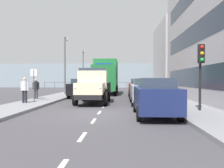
{
  "coord_description": "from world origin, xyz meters",
  "views": [
    {
      "loc": [
        -1.16,
        10.93,
        1.66
      ],
      "look_at": [
        -0.08,
        -12.77,
        1.2
      ],
      "focal_mm": 36.98,
      "sensor_mm": 36.0,
      "label": 1
    }
  ],
  "objects_px": {
    "car_maroon_oppositeside_1": "(90,86)",
    "pedestrian_with_bag": "(25,88)",
    "street_sign": "(34,79)",
    "car_navy_kerbside_near": "(155,97)",
    "car_silver_kerbside_1": "(144,91)",
    "car_red_kerbside_2": "(139,88)",
    "traffic_light_near": "(201,63)",
    "pedestrian_couple_b": "(36,87)",
    "lorry_cargo_green": "(106,76)",
    "lamp_post_far": "(83,66)",
    "lamp_post_promenade": "(65,60)",
    "car_black_oppositeside_0": "(81,88)",
    "truck_vintage_cream": "(93,86)"
  },
  "relations": [
    {
      "from": "car_black_oppositeside_0",
      "to": "lamp_post_promenade",
      "type": "bearing_deg",
      "value": -54.11
    },
    {
      "from": "street_sign",
      "to": "car_navy_kerbside_near",
      "type": "bearing_deg",
      "value": 144.01
    },
    {
      "from": "car_silver_kerbside_1",
      "to": "car_maroon_oppositeside_1",
      "type": "relative_size",
      "value": 0.94
    },
    {
      "from": "truck_vintage_cream",
      "to": "lamp_post_promenade",
      "type": "xyz_separation_m",
      "value": [
        3.98,
        -8.16,
        2.56
      ]
    },
    {
      "from": "lamp_post_promenade",
      "to": "street_sign",
      "type": "xyz_separation_m",
      "value": [
        0.24,
        7.97,
        -2.05
      ]
    },
    {
      "from": "car_red_kerbside_2",
      "to": "traffic_light_near",
      "type": "relative_size",
      "value": 1.41
    },
    {
      "from": "truck_vintage_cream",
      "to": "lamp_post_promenade",
      "type": "relative_size",
      "value": 0.95
    },
    {
      "from": "truck_vintage_cream",
      "to": "car_red_kerbside_2",
      "type": "distance_m",
      "value": 5.99
    },
    {
      "from": "lorry_cargo_green",
      "to": "car_maroon_oppositeside_1",
      "type": "bearing_deg",
      "value": -19.93
    },
    {
      "from": "car_maroon_oppositeside_1",
      "to": "pedestrian_with_bag",
      "type": "xyz_separation_m",
      "value": [
        2.55,
        12.18,
        0.22
      ]
    },
    {
      "from": "pedestrian_with_bag",
      "to": "lamp_post_promenade",
      "type": "xyz_separation_m",
      "value": [
        -0.32,
        -9.34,
        2.62
      ]
    },
    {
      "from": "car_navy_kerbside_near",
      "to": "lamp_post_far",
      "type": "bearing_deg",
      "value": -73.13
    },
    {
      "from": "car_navy_kerbside_near",
      "to": "car_red_kerbside_2",
      "type": "bearing_deg",
      "value": -90.0
    },
    {
      "from": "car_navy_kerbside_near",
      "to": "lamp_post_promenade",
      "type": "distance_m",
      "value": 15.74
    },
    {
      "from": "lorry_cargo_green",
      "to": "street_sign",
      "type": "xyz_separation_m",
      "value": [
        4.38,
        10.12,
        -0.39
      ]
    },
    {
      "from": "car_navy_kerbside_near",
      "to": "lamp_post_promenade",
      "type": "relative_size",
      "value": 0.7
    },
    {
      "from": "traffic_light_near",
      "to": "car_red_kerbside_2",
      "type": "bearing_deg",
      "value": -75.95
    },
    {
      "from": "car_maroon_oppositeside_1",
      "to": "car_silver_kerbside_1",
      "type": "bearing_deg",
      "value": 114.7
    },
    {
      "from": "car_navy_kerbside_near",
      "to": "street_sign",
      "type": "xyz_separation_m",
      "value": [
        7.7,
        -5.59,
        0.79
      ]
    },
    {
      "from": "car_maroon_oppositeside_1",
      "to": "car_black_oppositeside_0",
      "type": "bearing_deg",
      "value": 90.0
    },
    {
      "from": "truck_vintage_cream",
      "to": "car_silver_kerbside_1",
      "type": "bearing_deg",
      "value": 174.13
    },
    {
      "from": "lorry_cargo_green",
      "to": "lamp_post_far",
      "type": "distance_m",
      "value": 9.83
    },
    {
      "from": "lamp_post_far",
      "to": "car_silver_kerbside_1",
      "type": "bearing_deg",
      "value": 110.9
    },
    {
      "from": "pedestrian_with_bag",
      "to": "pedestrian_couple_b",
      "type": "height_order",
      "value": "pedestrian_with_bag"
    },
    {
      "from": "truck_vintage_cream",
      "to": "car_silver_kerbside_1",
      "type": "xyz_separation_m",
      "value": [
        -3.49,
        0.36,
        -0.28
      ]
    },
    {
      "from": "car_navy_kerbside_near",
      "to": "car_maroon_oppositeside_1",
      "type": "xyz_separation_m",
      "value": [
        5.23,
        -16.41,
        0.0
      ]
    },
    {
      "from": "car_red_kerbside_2",
      "to": "car_navy_kerbside_near",
      "type": "bearing_deg",
      "value": 90.0
    },
    {
      "from": "car_navy_kerbside_near",
      "to": "car_black_oppositeside_0",
      "type": "distance_m",
      "value": 11.71
    },
    {
      "from": "lamp_post_promenade",
      "to": "street_sign",
      "type": "height_order",
      "value": "lamp_post_promenade"
    },
    {
      "from": "car_maroon_oppositeside_1",
      "to": "lamp_post_promenade",
      "type": "height_order",
      "value": "lamp_post_promenade"
    },
    {
      "from": "pedestrian_couple_b",
      "to": "lamp_post_far",
      "type": "xyz_separation_m",
      "value": [
        -0.77,
        -17.23,
        2.65
      ]
    },
    {
      "from": "pedestrian_with_bag",
      "to": "lamp_post_promenade",
      "type": "height_order",
      "value": "lamp_post_promenade"
    },
    {
      "from": "pedestrian_with_bag",
      "to": "street_sign",
      "type": "xyz_separation_m",
      "value": [
        -0.08,
        -1.37,
        0.57
      ]
    },
    {
      "from": "car_black_oppositeside_0",
      "to": "car_silver_kerbside_1",
      "type": "bearing_deg",
      "value": 133.87
    },
    {
      "from": "car_navy_kerbside_near",
      "to": "lamp_post_far",
      "type": "height_order",
      "value": "lamp_post_far"
    },
    {
      "from": "truck_vintage_cream",
      "to": "car_navy_kerbside_near",
      "type": "relative_size",
      "value": 1.35
    },
    {
      "from": "lorry_cargo_green",
      "to": "pedestrian_with_bag",
      "type": "distance_m",
      "value": 12.36
    },
    {
      "from": "pedestrian_couple_b",
      "to": "street_sign",
      "type": "xyz_separation_m",
      "value": [
        -0.5,
        1.67,
        0.62
      ]
    },
    {
      "from": "pedestrian_with_bag",
      "to": "traffic_light_near",
      "type": "bearing_deg",
      "value": 162.03
    },
    {
      "from": "car_silver_kerbside_1",
      "to": "car_red_kerbside_2",
      "type": "distance_m",
      "value": 5.22
    },
    {
      "from": "lorry_cargo_green",
      "to": "car_maroon_oppositeside_1",
      "type": "height_order",
      "value": "lorry_cargo_green"
    },
    {
      "from": "lorry_cargo_green",
      "to": "car_red_kerbside_2",
      "type": "bearing_deg",
      "value": 121.33
    },
    {
      "from": "car_silver_kerbside_1",
      "to": "pedestrian_couple_b",
      "type": "relative_size",
      "value": 2.76
    },
    {
      "from": "lorry_cargo_green",
      "to": "pedestrian_couple_b",
      "type": "height_order",
      "value": "lorry_cargo_green"
    },
    {
      "from": "traffic_light_near",
      "to": "lorry_cargo_green",
      "type": "bearing_deg",
      "value": -69.06
    },
    {
      "from": "car_navy_kerbside_near",
      "to": "lamp_post_far",
      "type": "xyz_separation_m",
      "value": [
        7.43,
        -24.49,
        2.82
      ]
    },
    {
      "from": "lorry_cargo_green",
      "to": "traffic_light_near",
      "type": "bearing_deg",
      "value": 110.94
    },
    {
      "from": "lamp_post_promenade",
      "to": "street_sign",
      "type": "distance_m",
      "value": 8.23
    },
    {
      "from": "car_maroon_oppositeside_1",
      "to": "traffic_light_near",
      "type": "relative_size",
      "value": 1.43
    },
    {
      "from": "car_black_oppositeside_0",
      "to": "car_red_kerbside_2",
      "type": "bearing_deg",
      "value": 177.65
    }
  ]
}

